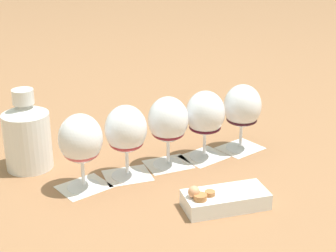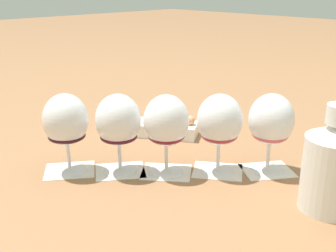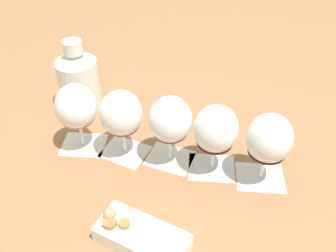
{
  "view_description": "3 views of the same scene",
  "coord_description": "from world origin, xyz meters",
  "px_view_note": "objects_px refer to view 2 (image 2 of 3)",
  "views": [
    {
      "loc": [
        -1.11,
        -0.33,
        0.57
      ],
      "look_at": [
        -0.0,
        -0.0,
        0.11
      ],
      "focal_mm": 55.0,
      "sensor_mm": 36.0,
      "label": 1
    },
    {
      "loc": [
        0.6,
        0.61,
        0.41
      ],
      "look_at": [
        -0.0,
        -0.0,
        0.11
      ],
      "focal_mm": 45.0,
      "sensor_mm": 36.0,
      "label": 2
    },
    {
      "loc": [
        -0.31,
        -0.54,
        0.62
      ],
      "look_at": [
        -0.0,
        -0.0,
        0.11
      ],
      "focal_mm": 38.0,
      "sensor_mm": 36.0,
      "label": 3
    }
  ],
  "objects_px": {
    "wine_glass_4": "(66,123)",
    "snack_dish": "(166,129)",
    "wine_glass_1": "(220,123)",
    "wine_glass_2": "(165,124)",
    "ceramic_vase": "(334,166)",
    "wine_glass_3": "(118,123)",
    "wine_glass_0": "(271,123)"
  },
  "relations": [
    {
      "from": "wine_glass_1",
      "to": "wine_glass_4",
      "type": "height_order",
      "value": "same"
    },
    {
      "from": "wine_glass_4",
      "to": "snack_dish",
      "type": "distance_m",
      "value": 0.33
    },
    {
      "from": "wine_glass_3",
      "to": "wine_glass_1",
      "type": "bearing_deg",
      "value": 135.63
    },
    {
      "from": "wine_glass_4",
      "to": "ceramic_vase",
      "type": "relative_size",
      "value": 0.87
    },
    {
      "from": "wine_glass_0",
      "to": "ceramic_vase",
      "type": "bearing_deg",
      "value": 71.33
    },
    {
      "from": "wine_glass_2",
      "to": "wine_glass_4",
      "type": "bearing_deg",
      "value": -45.91
    },
    {
      "from": "wine_glass_2",
      "to": "wine_glass_4",
      "type": "relative_size",
      "value": 1.0
    },
    {
      "from": "wine_glass_0",
      "to": "wine_glass_3",
      "type": "bearing_deg",
      "value": -43.88
    },
    {
      "from": "snack_dish",
      "to": "wine_glass_3",
      "type": "bearing_deg",
      "value": 22.26
    },
    {
      "from": "snack_dish",
      "to": "wine_glass_2",
      "type": "bearing_deg",
      "value": 45.83
    },
    {
      "from": "wine_glass_2",
      "to": "ceramic_vase",
      "type": "bearing_deg",
      "value": 108.53
    },
    {
      "from": "wine_glass_1",
      "to": "wine_glass_3",
      "type": "height_order",
      "value": "same"
    },
    {
      "from": "wine_glass_4",
      "to": "snack_dish",
      "type": "xyz_separation_m",
      "value": [
        -0.31,
        -0.01,
        -0.09
      ]
    },
    {
      "from": "wine_glass_3",
      "to": "ceramic_vase",
      "type": "xyz_separation_m",
      "value": [
        -0.18,
        0.4,
        -0.03
      ]
    },
    {
      "from": "wine_glass_3",
      "to": "snack_dish",
      "type": "xyz_separation_m",
      "value": [
        -0.23,
        -0.1,
        -0.09
      ]
    },
    {
      "from": "wine_glass_1",
      "to": "wine_glass_4",
      "type": "relative_size",
      "value": 1.0
    },
    {
      "from": "wine_glass_0",
      "to": "wine_glass_1",
      "type": "height_order",
      "value": "same"
    },
    {
      "from": "wine_glass_2",
      "to": "wine_glass_3",
      "type": "relative_size",
      "value": 1.0
    },
    {
      "from": "wine_glass_1",
      "to": "ceramic_vase",
      "type": "distance_m",
      "value": 0.25
    },
    {
      "from": "wine_glass_1",
      "to": "snack_dish",
      "type": "height_order",
      "value": "wine_glass_1"
    },
    {
      "from": "wine_glass_1",
      "to": "wine_glass_4",
      "type": "xyz_separation_m",
      "value": [
        0.24,
        -0.23,
        0.0
      ]
    },
    {
      "from": "wine_glass_0",
      "to": "wine_glass_3",
      "type": "xyz_separation_m",
      "value": [
        0.24,
        -0.23,
        0.0
      ]
    },
    {
      "from": "wine_glass_1",
      "to": "snack_dish",
      "type": "relative_size",
      "value": 0.91
    },
    {
      "from": "wine_glass_0",
      "to": "wine_glass_2",
      "type": "height_order",
      "value": "same"
    },
    {
      "from": "wine_glass_3",
      "to": "wine_glass_4",
      "type": "bearing_deg",
      "value": -45.51
    },
    {
      "from": "wine_glass_0",
      "to": "wine_glass_1",
      "type": "relative_size",
      "value": 1.0
    },
    {
      "from": "wine_glass_2",
      "to": "snack_dish",
      "type": "distance_m",
      "value": 0.25
    },
    {
      "from": "wine_glass_1",
      "to": "ceramic_vase",
      "type": "relative_size",
      "value": 0.87
    },
    {
      "from": "wine_glass_1",
      "to": "ceramic_vase",
      "type": "bearing_deg",
      "value": 95.42
    },
    {
      "from": "wine_glass_4",
      "to": "wine_glass_0",
      "type": "bearing_deg",
      "value": 135.7
    },
    {
      "from": "wine_glass_3",
      "to": "wine_glass_4",
      "type": "height_order",
      "value": "same"
    },
    {
      "from": "wine_glass_4",
      "to": "wine_glass_1",
      "type": "bearing_deg",
      "value": 135.24
    }
  ]
}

